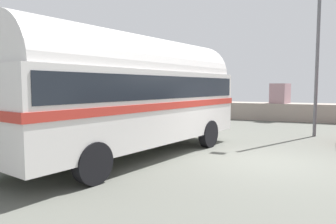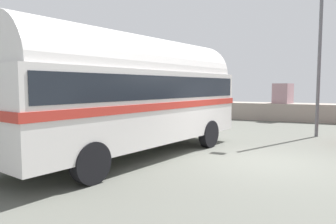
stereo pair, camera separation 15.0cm
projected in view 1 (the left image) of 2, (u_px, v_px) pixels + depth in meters
ground at (262, 162)px, 8.94m from camera, size 32.00×26.00×0.02m
breakwater at (276, 109)px, 19.85m from camera, size 31.36×2.24×2.49m
vintage_coach at (135, 91)px, 9.42m from camera, size 4.38×8.91×3.70m
second_coach at (17, 90)px, 10.93m from camera, size 4.99×8.90×3.70m
lamp_post at (316, 41)px, 13.05m from camera, size 0.88×0.70×7.30m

